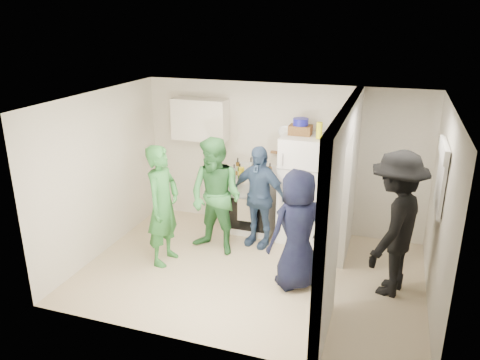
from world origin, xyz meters
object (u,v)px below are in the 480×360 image
object	(u,v)px
wicker_basket	(300,130)
person_green_left	(163,205)
person_nook	(395,224)
stove	(252,204)
person_green_center	(216,197)
blue_bowl	(301,122)
person_denim	(258,196)
yellow_cup_stack_top	(319,130)
person_navy	(297,230)
fridge	(303,188)

from	to	relation	value
wicker_basket	person_green_left	world-z (taller)	wicker_basket
wicker_basket	person_green_left	size ratio (longest dim) A/B	0.19
person_green_left	person_nook	world-z (taller)	person_nook
stove	person_green_center	world-z (taller)	person_green_center
blue_bowl	person_denim	distance (m)	1.34
wicker_basket	yellow_cup_stack_top	distance (m)	0.36
wicker_basket	person_green_center	world-z (taller)	wicker_basket
person_green_left	person_green_center	bearing A→B (deg)	-45.37
stove	wicker_basket	bearing A→B (deg)	1.48
stove	person_navy	distance (m)	1.89
person_green_center	stove	bearing A→B (deg)	86.15
wicker_basket	blue_bowl	world-z (taller)	blue_bowl
fridge	person_green_left	bearing A→B (deg)	-141.30
person_green_left	fridge	bearing A→B (deg)	-47.75
fridge	person_green_left	world-z (taller)	person_green_left
fridge	wicker_basket	world-z (taller)	wicker_basket
stove	person_green_left	bearing A→B (deg)	-122.06
person_green_center	person_denim	distance (m)	0.71
person_green_left	person_denim	world-z (taller)	person_green_left
fridge	person_navy	size ratio (longest dim) A/B	1.05
fridge	person_nook	xyz separation A→B (m)	(1.43, -1.20, 0.10)
person_denim	person_navy	xyz separation A→B (m)	(0.84, -1.02, 0.01)
fridge	yellow_cup_stack_top	world-z (taller)	yellow_cup_stack_top
blue_bowl	person_denim	world-z (taller)	blue_bowl
wicker_basket	person_denim	xyz separation A→B (m)	(-0.53, -0.50, -1.00)
fridge	person_navy	world-z (taller)	fridge
yellow_cup_stack_top	person_denim	size ratio (longest dim) A/B	0.15
person_denim	yellow_cup_stack_top	bearing A→B (deg)	35.84
blue_bowl	person_navy	world-z (taller)	blue_bowl
person_nook	wicker_basket	bearing A→B (deg)	-111.93
stove	wicker_basket	xyz separation A→B (m)	(0.77, 0.02, 1.36)
stove	person_green_left	world-z (taller)	person_green_left
person_green_left	blue_bowl	bearing A→B (deg)	-45.16
fridge	person_green_left	distance (m)	2.29
person_green_left	person_green_center	world-z (taller)	person_green_center
wicker_basket	person_nook	size ratio (longest dim) A/B	0.18
blue_bowl	person_green_center	world-z (taller)	blue_bowl
person_denim	person_navy	size ratio (longest dim) A/B	0.99
yellow_cup_stack_top	person_green_left	world-z (taller)	yellow_cup_stack_top
person_green_center	blue_bowl	bearing A→B (deg)	55.38
yellow_cup_stack_top	person_green_left	distance (m)	2.60
person_green_center	person_denim	bearing A→B (deg)	53.09
blue_bowl	person_green_left	xyz separation A→B (m)	(-1.69, -1.48, -1.05)
person_nook	person_green_center	bearing A→B (deg)	-79.44
stove	yellow_cup_stack_top	distance (m)	1.79
person_nook	person_navy	bearing A→B (deg)	-60.15
person_denim	person_green_center	bearing A→B (deg)	-127.61
stove	fridge	size ratio (longest dim) A/B	0.54
person_navy	person_nook	distance (m)	1.25
fridge	wicker_basket	bearing A→B (deg)	153.43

